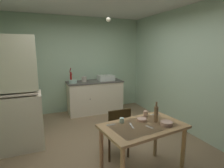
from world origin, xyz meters
The scene contains 21 objects.
ground_plane centered at (0.00, 0.00, 0.00)m, with size 5.39×5.39×0.00m, color #876F52.
wall_back centered at (0.00, 2.24, 1.33)m, with size 3.88×0.10×2.67m, color #B0CFAD.
wall_right centered at (1.94, 0.00, 1.33)m, with size 0.10×4.49×2.67m, color #B2CEB2.
hutch_cabinet centered at (-1.44, 0.51, 0.94)m, with size 0.86×0.55×2.02m.
counter_cabinet centered at (0.41, 1.87, 0.45)m, with size 1.54×0.64×0.90m.
sink_basin centered at (0.74, 1.87, 0.97)m, with size 0.44×0.34×0.15m.
hand_pump centered at (-0.24, 1.92, 1.07)m, with size 0.05×0.27×0.39m.
mixing_bowl_counter centered at (-0.21, 1.82, 0.94)m, with size 0.21×0.21×0.08m, color #ADD1C1.
stoneware_crock centered at (0.11, 1.87, 0.97)m, with size 0.14×0.14×0.14m, color beige.
dining_table centered at (0.24, -0.96, 0.66)m, with size 1.20×0.81×0.77m.
chair_far_side centered at (0.10, -0.39, 0.46)m, with size 0.40×0.40×0.86m.
serving_bowl_wide centered at (0.31, -0.81, 0.79)m, with size 0.14×0.14×0.03m, color tan.
soup_bowl_small centered at (0.54, -1.08, 0.80)m, with size 0.16×0.16×0.05m, color tan.
mug_tall centered at (0.45, -0.69, 0.81)m, with size 0.06×0.06×0.09m, color tan.
teacup_cream centered at (0.01, -0.78, 0.81)m, with size 0.06×0.06×0.07m, color #ADD1C1.
glass_bottle centered at (0.47, -0.92, 0.89)m, with size 0.06×0.06×0.29m.
table_knife centered at (0.09, -0.93, 0.77)m, with size 0.19×0.02×0.01m, color silver.
teaspoon_near_bowl centered at (-0.16, -0.79, 0.77)m, with size 0.13×0.02×0.01m, color beige.
teaspoon_by_cup centered at (0.29, -1.05, 0.77)m, with size 0.12×0.02×0.01m, color beige.
serving_spoon centered at (0.62, -0.69, 0.77)m, with size 0.16×0.02×0.01m, color beige.
pendant_bulb centered at (0.25, 0.37, 2.33)m, with size 0.08×0.08×0.08m, color #F9EFCC.
Camera 1 is at (-1.02, -2.94, 1.79)m, focal length 29.00 mm.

